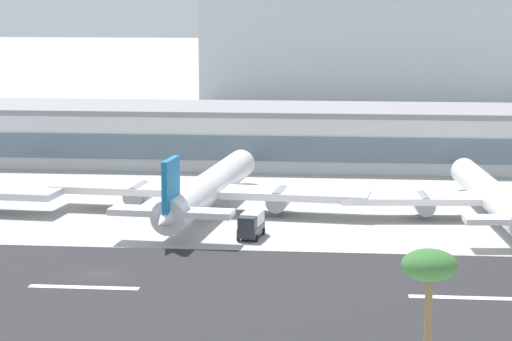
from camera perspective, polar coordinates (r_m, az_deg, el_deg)
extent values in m
plane|color=#A8A8A3|center=(120.92, -8.40, -5.56)|extent=(1400.00, 1400.00, 0.00)
cube|color=#262628|center=(115.70, -9.08, -6.24)|extent=(800.00, 36.80, 0.08)
cube|color=white|center=(115.78, -9.24, -6.21)|extent=(12.00, 1.20, 0.01)
cube|color=white|center=(112.59, 11.28, -6.72)|extent=(12.00, 1.20, 0.01)
cube|color=silver|center=(199.36, -1.33, 1.81)|extent=(194.96, 22.91, 9.73)
cube|color=slate|center=(188.02, -1.76, 1.21)|extent=(189.11, 0.30, 4.38)
cube|color=gray|center=(198.73, -1.33, 3.35)|extent=(196.91, 23.14, 1.00)
cube|color=#A8B2BC|center=(311.77, 6.06, 6.71)|extent=(95.90, 25.84, 34.13)
cylinder|color=silver|center=(154.46, -2.51, -0.89)|extent=(8.71, 45.74, 4.55)
sphere|color=silver|center=(176.37, -0.79, 0.40)|extent=(4.32, 4.32, 4.32)
cone|color=silver|center=(132.84, -4.79, -2.59)|extent=(4.83, 8.54, 4.10)
cube|color=silver|center=(153.67, -2.58, -1.11)|extent=(47.02, 11.08, 1.00)
cylinder|color=gray|center=(151.75, 1.27, -1.54)|extent=(3.53, 6.62, 2.96)
cylinder|color=gray|center=(156.57, -6.32, -1.26)|extent=(3.53, 6.62, 2.96)
cube|color=silver|center=(134.46, -4.58, -2.24)|extent=(16.12, 5.19, 0.80)
cube|color=#1975B2|center=(133.87, -4.60, -0.90)|extent=(1.29, 6.19, 7.28)
cylinder|color=black|center=(152.83, -2.70, -2.10)|extent=(0.82, 0.82, 1.25)
cylinder|color=white|center=(153.57, 12.51, -1.27)|extent=(7.83, 41.90, 4.17)
sphere|color=white|center=(173.71, 11.11, -0.01)|extent=(3.96, 3.96, 3.96)
cube|color=white|center=(152.84, 12.57, -1.48)|extent=(43.28, 10.01, 0.92)
cylinder|color=gray|center=(151.27, 8.98, -1.76)|extent=(3.21, 6.05, 2.71)
cylinder|color=black|center=(152.07, 12.63, -2.40)|extent=(0.75, 0.75, 1.15)
cube|color=#2D3338|center=(137.48, -0.27, -3.20)|extent=(3.10, 6.25, 1.20)
cube|color=silver|center=(137.87, -0.20, -2.57)|extent=(2.81, 4.57, 1.60)
cube|color=#2D3338|center=(135.13, -0.47, -2.84)|extent=(2.39, 1.93, 1.50)
cylinder|color=black|center=(135.88, -0.96, -3.61)|extent=(0.39, 0.93, 0.90)
cylinder|color=black|center=(135.36, 0.03, -3.66)|extent=(0.39, 0.93, 0.90)
cylinder|color=black|center=(139.87, -0.55, -3.24)|extent=(0.39, 0.93, 0.90)
cylinder|color=black|center=(139.36, 0.41, -3.29)|extent=(0.39, 0.93, 0.90)
cylinder|color=brown|center=(80.66, 9.20, -8.96)|extent=(0.57, 0.57, 11.39)
ellipsoid|color=#386B33|center=(79.07, 9.31, -5.04)|extent=(4.21, 4.21, 2.32)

